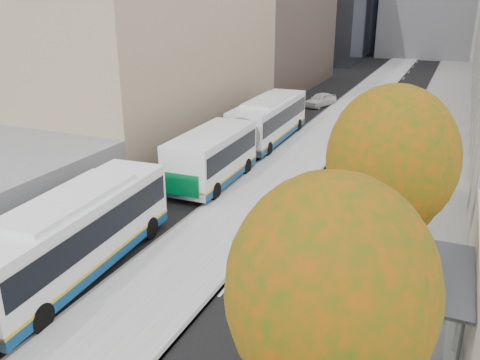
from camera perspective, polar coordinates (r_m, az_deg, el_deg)
The scene contains 8 objects.
bus_platform at distance 40.56m, azimuth 9.69°, elevation 5.34°, with size 4.25×150.00×0.15m, color #A7A7A7.
sidewalk at distance 39.53m, azimuth 21.00°, elevation 3.83°, with size 4.75×150.00×0.08m, color gray.
bus_shelter at distance 16.27m, azimuth 22.00°, elevation -11.15°, with size 1.90×4.40×2.53m.
tree_b at distance 9.84m, azimuth 10.10°, elevation -12.13°, with size 4.00×4.00×6.97m.
tree_c at distance 17.01m, azimuth 16.67°, elevation 2.23°, with size 4.20×4.20×7.28m.
bus_far at distance 33.54m, azimuth 0.92°, elevation 5.31°, with size 3.00×18.23×3.03m.
cyclist at distance 18.30m, azimuth 7.55°, elevation -11.42°, with size 0.74×1.56×1.93m.
distant_car at distance 50.24m, azimuth 9.02°, elevation 8.90°, with size 1.54×3.83×1.30m, color silver.
Camera 1 is at (5.31, -3.17, 10.24)m, focal length 38.00 mm.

